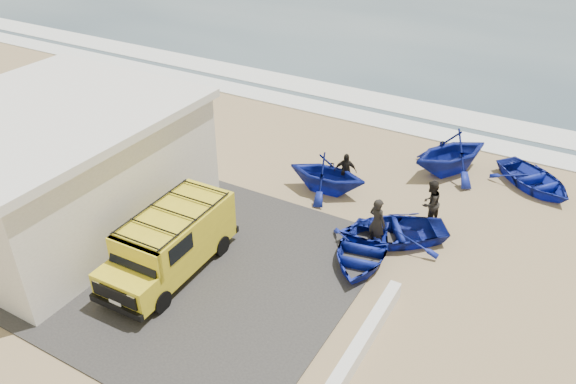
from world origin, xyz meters
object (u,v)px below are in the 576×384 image
at_px(van, 171,241).
at_px(boat_mid_left, 327,173).
at_px(fisherman_middle, 430,203).
at_px(fisherman_back, 345,171).
at_px(parapet, 356,353).
at_px(boat_near_left, 361,251).
at_px(boat_far_left, 451,152).
at_px(building, 51,165).
at_px(boat_near_right, 392,231).
at_px(boat_far_right, 534,180).
at_px(fisherman_front, 377,223).

relative_size(van, boat_mid_left, 1.58).
relative_size(fisherman_middle, fisherman_back, 1.14).
bearing_deg(parapet, fisherman_back, 116.82).
xyz_separation_m(boat_near_left, fisherman_middle, (1.28, 3.20, 0.53)).
relative_size(boat_near_left, boat_far_left, 0.96).
bearing_deg(building, boat_mid_left, 39.66).
xyz_separation_m(van, boat_near_right, (5.61, 5.11, -0.76)).
bearing_deg(boat_far_left, boat_near_right, -60.83).
distance_m(boat_far_left, fisherman_back, 4.75).
height_order(boat_near_right, boat_mid_left, boat_mid_left).
bearing_deg(boat_far_right, boat_far_left, 136.45).
height_order(boat_near_right, fisherman_back, fisherman_back).
distance_m(parapet, boat_near_right, 5.83).
distance_m(boat_mid_left, boat_far_left, 5.56).
bearing_deg(parapet, fisherman_middle, 92.81).
bearing_deg(fisherman_middle, boat_near_left, -3.76).
xyz_separation_m(fisherman_front, fisherman_middle, (1.18, 2.20, -0.05)).
distance_m(parapet, boat_far_left, 11.59).
bearing_deg(boat_far_left, boat_far_right, 40.57).
xyz_separation_m(parapet, boat_near_left, (-1.64, 4.14, 0.09)).
height_order(building, fisherman_back, building).
bearing_deg(boat_mid_left, building, 125.91).
relative_size(boat_near_left, fisherman_front, 1.89).
xyz_separation_m(boat_near_right, fisherman_middle, (0.79, 1.63, 0.50)).
xyz_separation_m(fisherman_front, fisherman_back, (-2.57, 3.00, -0.16)).
bearing_deg(fisherman_front, fisherman_middle, -97.42).
height_order(fisherman_front, fisherman_middle, fisherman_front).
distance_m(parapet, fisherman_middle, 7.37).
height_order(parapet, boat_far_left, boat_far_left).
bearing_deg(fisherman_back, van, -130.14).
relative_size(boat_near_right, boat_far_left, 1.02).
distance_m(van, fisherman_back, 8.00).
distance_m(boat_far_right, fisherman_middle, 5.54).
height_order(building, boat_near_right, building).
relative_size(boat_far_right, fisherman_front, 1.91).
relative_size(boat_mid_left, fisherman_back, 2.04).
bearing_deg(boat_near_right, fisherman_front, -68.21).
height_order(building, boat_far_left, building).
bearing_deg(parapet, boat_near_left, 111.62).
bearing_deg(boat_near_right, fisherman_back, -163.05).
xyz_separation_m(van, boat_far_left, (5.96, 10.94, -0.17)).
xyz_separation_m(boat_far_left, fisherman_middle, (0.44, -4.20, -0.09)).
bearing_deg(boat_mid_left, van, 159.17).
bearing_deg(boat_mid_left, boat_far_right, -61.85).
height_order(van, fisherman_back, van).
bearing_deg(boat_mid_left, boat_far_left, -47.43).
distance_m(boat_near_left, boat_near_right, 1.65).
xyz_separation_m(van, boat_mid_left, (2.13, 6.92, -0.31)).
bearing_deg(boat_far_right, fisherman_middle, -173.69).
bearing_deg(boat_far_right, building, 164.61).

